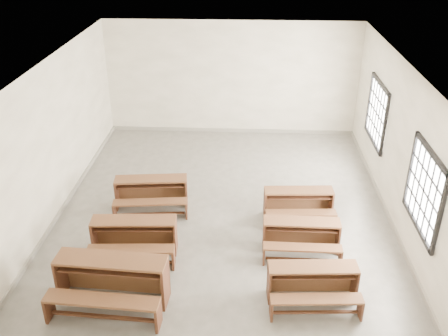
# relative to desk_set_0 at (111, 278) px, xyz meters

# --- Properties ---
(room) EXTENTS (8.50, 8.50, 3.20)m
(room) POSITION_rel_desk_set_0_xyz_m (1.77, 2.95, 1.67)
(room) COLOR gray
(room) RESTS_ON ground
(desk_set_0) EXTENTS (1.86, 1.05, 0.81)m
(desk_set_0) POSITION_rel_desk_set_0_xyz_m (0.00, 0.00, 0.00)
(desk_set_0) COLOR brown
(desk_set_0) RESTS_ON ground
(desk_set_1) EXTENTS (1.61, 0.90, 0.70)m
(desk_set_1) POSITION_rel_desk_set_0_xyz_m (0.09, 1.32, -0.06)
(desk_set_1) COLOR brown
(desk_set_1) RESTS_ON ground
(desk_set_2) EXTENTS (1.61, 0.96, 0.69)m
(desk_set_2) POSITION_rel_desk_set_0_xyz_m (0.12, 2.94, -0.07)
(desk_set_2) COLOR brown
(desk_set_2) RESTS_ON ground
(desk_set_3) EXTENTS (1.50, 0.85, 0.65)m
(desk_set_3) POSITION_rel_desk_set_0_xyz_m (3.27, 0.19, -0.09)
(desk_set_3) COLOR brown
(desk_set_3) RESTS_ON ground
(desk_set_4) EXTENTS (1.43, 0.76, 0.64)m
(desk_set_4) POSITION_rel_desk_set_0_xyz_m (3.20, 1.53, -0.10)
(desk_set_4) COLOR brown
(desk_set_4) RESTS_ON ground
(desk_set_5) EXTENTS (1.47, 0.82, 0.64)m
(desk_set_5) POSITION_rel_desk_set_0_xyz_m (3.25, 2.70, -0.10)
(desk_set_5) COLOR brown
(desk_set_5) RESTS_ON ground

